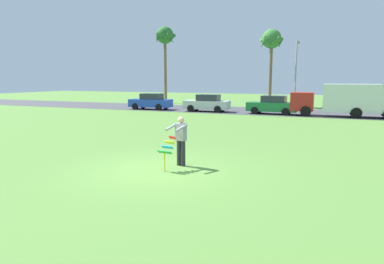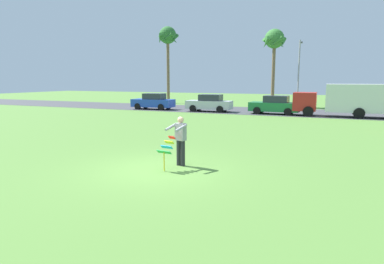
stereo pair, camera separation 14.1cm
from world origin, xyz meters
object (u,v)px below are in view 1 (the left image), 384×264
object	(u,v)px
parked_car_green	(272,105)
person_kite_flyer	(181,139)
parked_car_blue	(151,102)
parked_truck_red_cab	(340,99)
kite_held	(167,148)
palm_tree_left_near	(165,39)
parked_car_silver	(207,103)
streetlight_pole	(296,70)
palm_tree_right_near	(272,42)

from	to	relation	value
parked_car_green	person_kite_flyer	bearing A→B (deg)	-89.95
parked_car_blue	parked_truck_red_cab	bearing A→B (deg)	-0.01
kite_held	parked_truck_red_cab	bearing A→B (deg)	74.60
kite_held	palm_tree_left_near	size ratio (longest dim) A/B	0.12
person_kite_flyer	parked_car_blue	size ratio (longest dim) A/B	0.41
kite_held	palm_tree_left_near	world-z (taller)	palm_tree_left_near
parked_car_silver	parked_car_green	xyz separation A→B (m)	(6.01, -0.00, 0.00)
palm_tree_left_near	streetlight_pole	bearing A→B (deg)	-3.45
parked_car_green	palm_tree_right_near	distance (m)	10.85
parked_car_blue	streetlight_pole	world-z (taller)	streetlight_pole
person_kite_flyer	parked_car_silver	size ratio (longest dim) A/B	0.41
parked_truck_red_cab	palm_tree_right_near	distance (m)	12.55
parked_car_silver	palm_tree_left_near	xyz separation A→B (m)	(-8.70, 8.59, 7.14)
person_kite_flyer	parked_car_silver	xyz separation A→B (m)	(-6.03, 19.23, -0.18)
parked_car_blue	palm_tree_left_near	world-z (taller)	palm_tree_left_near
person_kite_flyer	parked_car_blue	world-z (taller)	person_kite_flyer
palm_tree_left_near	kite_held	bearing A→B (deg)	-62.96
parked_car_silver	parked_car_green	world-z (taller)	same
person_kite_flyer	streetlight_pole	size ratio (longest dim) A/B	0.25
parked_car_green	streetlight_pole	world-z (taller)	streetlight_pole
person_kite_flyer	palm_tree_right_near	xyz separation A→B (m)	(-1.76, 27.95, 6.05)
parked_car_silver	palm_tree_right_near	xyz separation A→B (m)	(4.27, 8.72, 6.22)
palm_tree_left_near	streetlight_pole	world-z (taller)	palm_tree_left_near
parked_car_silver	palm_tree_left_near	size ratio (longest dim) A/B	0.45
kite_held	parked_car_green	xyz separation A→B (m)	(0.15, 19.94, 0.03)
kite_held	parked_car_green	bearing A→B (deg)	89.56
person_kite_flyer	parked_truck_red_cab	world-z (taller)	parked_truck_red_cab
palm_tree_right_near	parked_truck_red_cab	bearing A→B (deg)	-50.90
kite_held	streetlight_pole	size ratio (longest dim) A/B	0.16
palm_tree_left_near	streetlight_pole	xyz separation A→B (m)	(15.78, -0.95, -3.92)
parked_truck_red_cab	streetlight_pole	distance (m)	9.13
kite_held	parked_car_blue	xyz separation A→B (m)	(-11.85, 19.94, 0.03)
parked_truck_red_cab	parked_car_blue	bearing A→B (deg)	179.99
parked_car_silver	parked_truck_red_cab	xyz separation A→B (m)	(11.35, -0.00, 0.64)
palm_tree_right_near	parked_car_silver	bearing A→B (deg)	-116.09
parked_car_silver	parked_car_green	distance (m)	6.01
parked_truck_red_cab	palm_tree_right_near	xyz separation A→B (m)	(-7.08, 8.72, 5.59)
parked_car_blue	parked_car_silver	distance (m)	5.99
parked_truck_red_cab	palm_tree_left_near	world-z (taller)	palm_tree_left_near
parked_car_green	palm_tree_right_near	bearing A→B (deg)	101.32
parked_car_blue	parked_car_green	xyz separation A→B (m)	(12.01, -0.00, 0.00)
palm_tree_left_near	palm_tree_right_near	xyz separation A→B (m)	(12.97, 0.12, -0.92)
person_kite_flyer	parked_car_green	bearing A→B (deg)	90.05
parked_car_blue	palm_tree_left_near	bearing A→B (deg)	107.50
parked_car_blue	palm_tree_left_near	xyz separation A→B (m)	(-2.71, 8.59, 7.14)
parked_car_blue	kite_held	bearing A→B (deg)	-59.27
kite_held	streetlight_pole	distance (m)	27.80
palm_tree_left_near	streetlight_pole	size ratio (longest dim) A/B	1.34
parked_car_blue	palm_tree_right_near	size ratio (longest dim) A/B	0.51
streetlight_pole	palm_tree_right_near	bearing A→B (deg)	159.11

